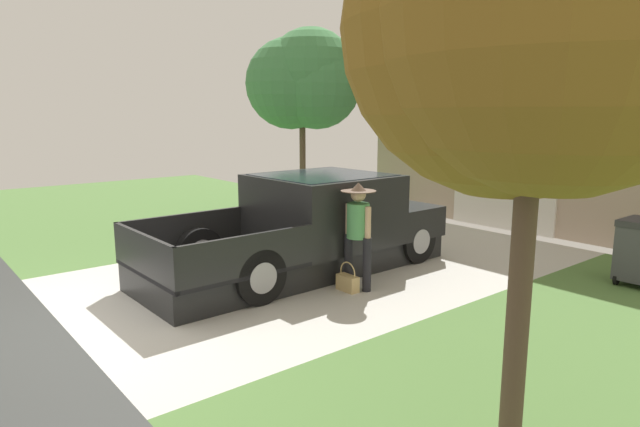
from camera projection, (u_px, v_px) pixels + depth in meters
name	position (u px, v px, depth m)	size (l,w,h in m)	color
pickup_truck	(317.00, 226.00, 9.29)	(2.23, 5.35, 1.61)	black
person_with_hat	(358.00, 225.00, 8.11)	(0.53, 0.53, 1.63)	black
handbag	(348.00, 282.00, 8.14)	(0.36, 0.16, 0.45)	tan
house_with_garage	(585.00, 114.00, 13.30)	(9.54, 5.31, 5.17)	tan
front_yard_tree	(534.00, 24.00, 3.82)	(3.04, 2.81, 4.61)	brown
neighbor_tree	(306.00, 81.00, 14.31)	(2.93, 2.80, 4.85)	brown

